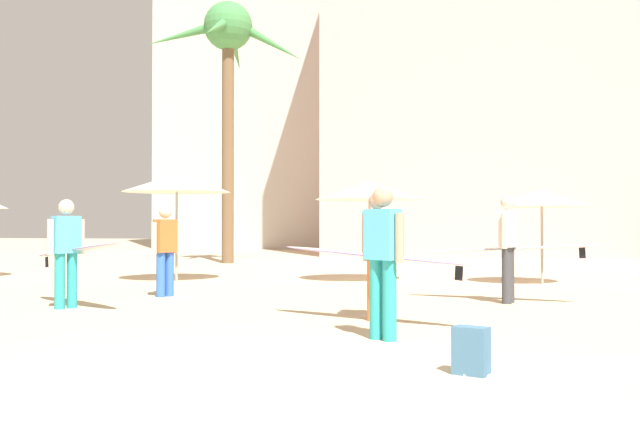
{
  "coord_description": "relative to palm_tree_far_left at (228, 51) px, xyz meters",
  "views": [
    {
      "loc": [
        1.5,
        -5.34,
        1.31
      ],
      "look_at": [
        -0.15,
        5.78,
        1.49
      ],
      "focal_mm": 40.3,
      "sensor_mm": 36.0,
      "label": 1
    }
  ],
  "objects": [
    {
      "name": "cafe_umbrella_2",
      "position": [
        5.46,
        -7.26,
        -5.21
      ],
      "size": [
        2.52,
        2.52,
        2.33
      ],
      "color": "gray",
      "rests_on": "ground"
    },
    {
      "name": "person_mid_center",
      "position": [
        6.1,
        -14.12,
        -6.38
      ],
      "size": [
        2.84,
        1.62,
        1.76
      ],
      "rotation": [
        0.0,
        0.0,
        2.54
      ],
      "color": "orange",
      "rests_on": "ground"
    },
    {
      "name": "beach_towel",
      "position": [
        7.98,
        -17.04,
        -7.31
      ],
      "size": [
        1.8,
        1.06,
        0.01
      ],
      "primitive_type": "cube",
      "rotation": [
        0.0,
        0.0,
        -0.0
      ],
      "color": "white",
      "rests_on": "ground"
    },
    {
      "name": "hotel_pink",
      "position": [
        15.18,
        10.96,
        1.17
      ],
      "size": [
        25.52,
        11.56,
        16.99
      ],
      "primitive_type": "cube",
      "color": "pink",
      "rests_on": "ground"
    },
    {
      "name": "person_near_left",
      "position": [
        6.28,
        -15.71,
        -6.36
      ],
      "size": [
        0.53,
        0.45,
        1.75
      ],
      "rotation": [
        0.0,
        0.0,
        4.04
      ],
      "color": "teal",
      "rests_on": "ground"
    },
    {
      "name": "ground",
      "position": [
        5.27,
        -18.56,
        -7.32
      ],
      "size": [
        120.0,
        120.0,
        0.0
      ],
      "primitive_type": "plane",
      "color": "#C6B28C"
    },
    {
      "name": "person_near_right",
      "position": [
        8.12,
        -11.44,
        -6.36
      ],
      "size": [
        3.04,
        1.31,
        1.81
      ],
      "rotation": [
        0.0,
        0.0,
        2.79
      ],
      "color": "#3D3D42",
      "rests_on": "ground"
    },
    {
      "name": "palm_tree_far_left",
      "position": [
        0.0,
        0.0,
        0.0
      ],
      "size": [
        5.45,
        5.5,
        9.02
      ],
      "color": "brown",
      "rests_on": "ground"
    },
    {
      "name": "person_far_left",
      "position": [
        2.04,
        -11.35,
        -6.41
      ],
      "size": [
        0.4,
        0.57,
        1.67
      ],
      "rotation": [
        0.0,
        0.0,
        5.74
      ],
      "color": "blue",
      "rests_on": "ground"
    },
    {
      "name": "backpack",
      "position": [
        7.16,
        -17.48,
        -7.12
      ],
      "size": [
        0.35,
        0.33,
        0.42
      ],
      "rotation": [
        0.0,
        0.0,
        1.13
      ],
      "color": "#3D6788",
      "rests_on": "ground"
    },
    {
      "name": "person_mid_right",
      "position": [
        1.18,
        -13.24,
        -6.4
      ],
      "size": [
        2.51,
        2.13,
        1.71
      ],
      "rotation": [
        0.0,
        0.0,
        5.63
      ],
      "color": "teal",
      "rests_on": "ground"
    },
    {
      "name": "cafe_umbrella_3",
      "position": [
        0.99,
        -7.81,
        -5.04
      ],
      "size": [
        2.52,
        2.52,
        2.5
      ],
      "color": "gray",
      "rests_on": "ground"
    },
    {
      "name": "cafe_umbrella_4",
      "position": [
        9.3,
        -7.45,
        -5.42
      ],
      "size": [
        2.1,
        2.1,
        2.1
      ],
      "color": "gray",
      "rests_on": "ground"
    }
  ]
}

